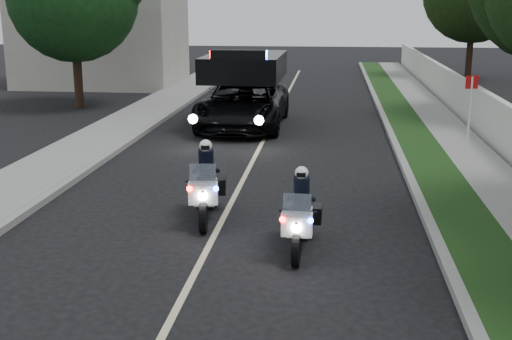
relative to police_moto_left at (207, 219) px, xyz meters
The scene contains 17 objects.
ground 4.13m from the police_moto_left, 85.44° to the right, with size 120.00×120.00×0.00m, color black.
curb_right 7.36m from the police_moto_left, 53.02° to the left, with size 0.20×60.00×0.15m, color gray.
grass_verge 7.80m from the police_moto_left, 48.91° to the left, with size 1.20×60.00×0.16m, color #193814.
sidewalk_right 8.71m from the police_moto_left, 42.45° to the left, with size 1.40×60.00×0.16m, color gray.
curb_left 6.99m from the police_moto_left, 122.67° to the left, with size 0.20×60.00×0.15m, color gray.
sidewalk_left 7.64m from the police_moto_left, 129.64° to the left, with size 2.00×60.00×0.16m, color gray.
building_far 24.18m from the police_moto_left, 113.85° to the left, with size 8.00×6.00×7.00m, color #A8A396.
lane_marking 5.89m from the police_moto_left, 86.80° to the left, with size 0.12×50.00×0.01m, color #BFB78C.
police_moto_left is the anchor object (origin of this frame).
police_moto_right 2.49m from the police_moto_left, 37.58° to the right, with size 0.62×1.78×1.51m, color silver, non-canonical shape.
police_suv 10.36m from the police_moto_left, 93.38° to the left, with size 2.83×6.12×2.98m, color black.
bicycle 13.36m from the police_moto_left, 98.19° to the left, with size 0.65×1.88×0.98m, color black.
cyclist 13.36m from the police_moto_left, 98.19° to the left, with size 0.58×0.39×1.61m, color black.
sign_post 9.00m from the police_moto_left, 45.33° to the left, with size 0.37×0.37×2.39m, color #A40B13, non-canonical shape.
tree_right_e 28.72m from the police_moto_left, 69.16° to the left, with size 5.69×5.69×9.48m, color #19320F, non-canonical shape.
tree_left_near 16.10m from the police_moto_left, 119.89° to the left, with size 5.26×5.26×8.77m, color #153F17, non-canonical shape.
tree_left_far 24.43m from the police_moto_left, 111.43° to the left, with size 6.03×6.03×10.05m, color black, non-canonical shape.
Camera 1 is at (2.13, -8.51, 4.26)m, focal length 46.57 mm.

